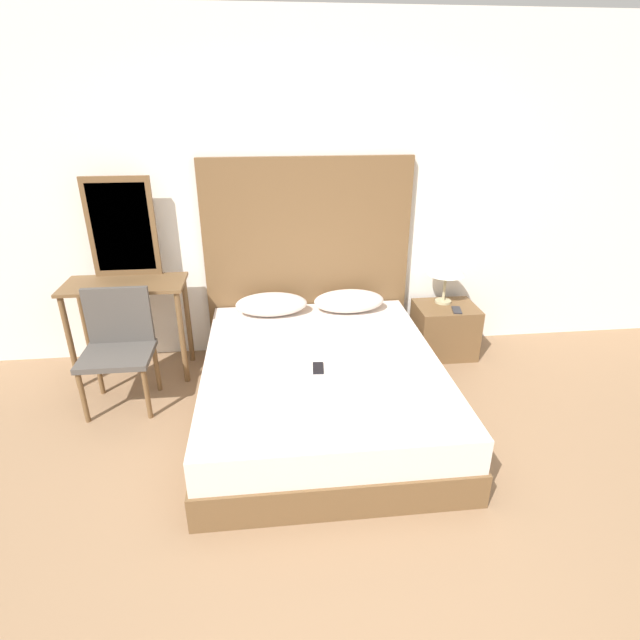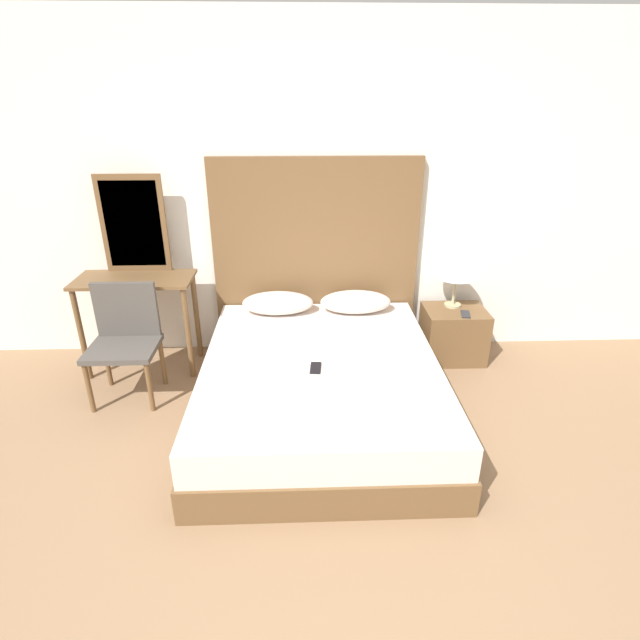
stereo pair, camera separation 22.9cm
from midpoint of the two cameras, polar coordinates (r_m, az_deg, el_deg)
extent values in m
plane|color=#8C6B4C|center=(2.67, 2.55, -28.02)|extent=(16.00, 16.00, 0.00)
cube|color=white|center=(4.20, -2.45, 13.93)|extent=(10.00, 0.06, 2.70)
cube|color=brown|center=(3.62, -1.66, -9.15)|extent=(1.64, 2.03, 0.22)
cube|color=silver|center=(3.50, -1.70, -6.11)|extent=(1.60, 1.99, 0.22)
cube|color=brown|center=(4.25, -2.97, 6.91)|extent=(1.72, 0.05, 1.67)
ellipsoid|color=silver|center=(4.13, -7.16, 1.78)|extent=(0.59, 0.31, 0.18)
ellipsoid|color=silver|center=(4.17, 1.76, 2.17)|extent=(0.59, 0.31, 0.18)
cube|color=black|center=(3.33, -2.20, -5.54)|extent=(0.08, 0.16, 0.01)
cube|color=brown|center=(4.48, 12.60, -1.12)|extent=(0.51, 0.42, 0.45)
cylinder|color=tan|center=(4.46, 12.46, 2.08)|extent=(0.14, 0.14, 0.02)
cylinder|color=tan|center=(4.41, 12.61, 3.63)|extent=(0.02, 0.02, 0.24)
cone|color=silver|center=(4.35, 12.83, 5.90)|extent=(0.31, 0.31, 0.13)
cube|color=#232328|center=(4.31, 13.90, 1.10)|extent=(0.10, 0.16, 0.01)
cube|color=brown|center=(4.16, -22.97, 3.76)|extent=(0.91, 0.43, 0.02)
cylinder|color=brown|center=(4.29, -28.02, -2.41)|extent=(0.04, 0.04, 0.77)
cylinder|color=brown|center=(4.05, -17.05, -2.02)|extent=(0.04, 0.04, 0.77)
cylinder|color=brown|center=(4.58, -26.59, -0.46)|extent=(0.04, 0.04, 0.77)
cylinder|color=brown|center=(4.36, -16.32, 0.02)|extent=(0.04, 0.04, 0.77)
cube|color=brown|center=(4.22, -23.19, 9.70)|extent=(0.51, 0.03, 0.77)
cube|color=#B2BCC6|center=(4.22, -23.22, 9.67)|extent=(0.44, 0.01, 0.68)
cube|color=#4C4742|center=(3.88, -23.79, -3.79)|extent=(0.49, 0.43, 0.04)
cube|color=#4C4742|center=(3.96, -23.60, 0.50)|extent=(0.46, 0.04, 0.42)
cylinder|color=brown|center=(3.90, -27.00, -7.95)|extent=(0.04, 0.04, 0.39)
cylinder|color=brown|center=(3.77, -20.85, -7.94)|extent=(0.04, 0.04, 0.39)
cylinder|color=brown|center=(4.20, -25.42, -5.30)|extent=(0.04, 0.04, 0.39)
cylinder|color=brown|center=(4.08, -19.71, -5.19)|extent=(0.04, 0.04, 0.39)
camera|label=1|loc=(0.11, -91.92, -0.87)|focal=28.00mm
camera|label=2|loc=(0.11, 88.08, 0.87)|focal=28.00mm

